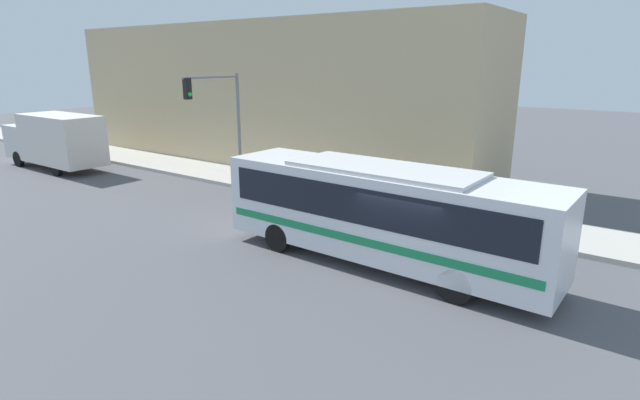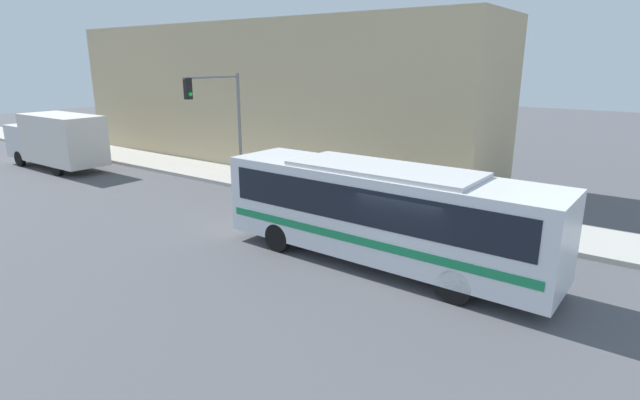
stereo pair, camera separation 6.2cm
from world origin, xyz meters
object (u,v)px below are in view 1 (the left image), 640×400
at_px(parking_meter, 314,178).
at_px(pedestrian_near_corner, 381,179).
at_px(city_bus, 382,209).
at_px(fire_hydrant, 389,202).
at_px(traffic_light_pole, 221,110).
at_px(delivery_truck, 55,140).

height_order(parking_meter, pedestrian_near_corner, pedestrian_near_corner).
xyz_separation_m(parking_meter, pedestrian_near_corner, (1.02, -2.76, 0.13)).
height_order(city_bus, fire_hydrant, city_bus).
bearing_deg(city_bus, pedestrian_near_corner, 30.56).
bearing_deg(city_bus, traffic_light_pole, 71.97).
distance_m(traffic_light_pole, parking_meter, 5.54).
distance_m(city_bus, parking_meter, 7.64).
height_order(city_bus, traffic_light_pole, traffic_light_pole).
bearing_deg(traffic_light_pole, delivery_truck, 101.51).
xyz_separation_m(fire_hydrant, traffic_light_pole, (-0.97, 8.43, 3.28)).
distance_m(delivery_truck, parking_meter, 16.28).
height_order(delivery_truck, pedestrian_near_corner, delivery_truck).
relative_size(city_bus, traffic_light_pole, 1.97).
xyz_separation_m(traffic_light_pole, pedestrian_near_corner, (1.99, -7.45, -2.66)).
distance_m(city_bus, pedestrian_near_corner, 6.58).
relative_size(delivery_truck, traffic_light_pole, 1.41).
bearing_deg(pedestrian_near_corner, delivery_truck, 102.90).
height_order(traffic_light_pole, parking_meter, traffic_light_pole).
bearing_deg(city_bus, fire_hydrant, 26.59).
height_order(fire_hydrant, traffic_light_pole, traffic_light_pole).
bearing_deg(parking_meter, pedestrian_near_corner, -69.78).
bearing_deg(city_bus, parking_meter, 53.04).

